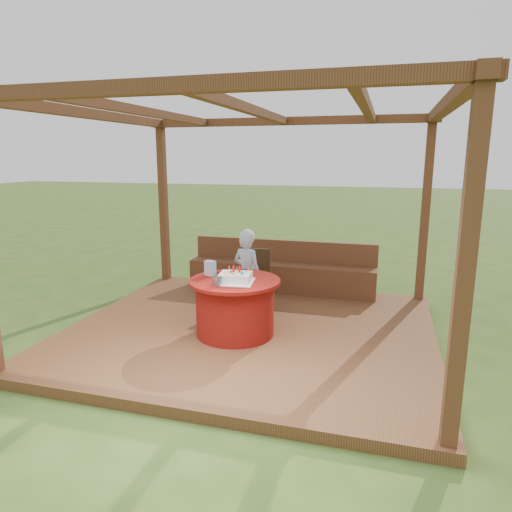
{
  "coord_description": "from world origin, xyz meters",
  "views": [
    {
      "loc": [
        1.58,
        -5.24,
        2.26
      ],
      "look_at": [
        0.0,
        0.25,
        1.0
      ],
      "focal_mm": 32.0,
      "sensor_mm": 36.0,
      "label": 1
    }
  ],
  "objects_px": {
    "elderly_woman": "(247,271)",
    "birthday_cake": "(235,277)",
    "drinking_glass": "(217,282)",
    "chair": "(256,276)",
    "table": "(235,306)",
    "bench": "(281,274)",
    "gift_bag": "(210,268)"
  },
  "relations": [
    {
      "from": "birthday_cake",
      "to": "drinking_glass",
      "type": "distance_m",
      "value": 0.26
    },
    {
      "from": "bench",
      "to": "chair",
      "type": "relative_size",
      "value": 3.62
    },
    {
      "from": "elderly_woman",
      "to": "birthday_cake",
      "type": "relative_size",
      "value": 2.56
    },
    {
      "from": "gift_bag",
      "to": "birthday_cake",
      "type": "bearing_deg",
      "value": -10.38
    },
    {
      "from": "drinking_glass",
      "to": "bench",
      "type": "bearing_deg",
      "value": 84.37
    },
    {
      "from": "table",
      "to": "birthday_cake",
      "type": "distance_m",
      "value": 0.41
    },
    {
      "from": "bench",
      "to": "elderly_woman",
      "type": "height_order",
      "value": "elderly_woman"
    },
    {
      "from": "chair",
      "to": "gift_bag",
      "type": "relative_size",
      "value": 4.53
    },
    {
      "from": "drinking_glass",
      "to": "chair",
      "type": "bearing_deg",
      "value": 87.92
    },
    {
      "from": "bench",
      "to": "birthday_cake",
      "type": "height_order",
      "value": "birthday_cake"
    },
    {
      "from": "table",
      "to": "gift_bag",
      "type": "xyz_separation_m",
      "value": [
        -0.35,
        0.1,
        0.43
      ]
    },
    {
      "from": "table",
      "to": "gift_bag",
      "type": "height_order",
      "value": "gift_bag"
    },
    {
      "from": "birthday_cake",
      "to": "drinking_glass",
      "type": "xyz_separation_m",
      "value": [
        -0.15,
        -0.21,
        -0.01
      ]
    },
    {
      "from": "table",
      "to": "drinking_glass",
      "type": "bearing_deg",
      "value": -108.57
    },
    {
      "from": "elderly_woman",
      "to": "bench",
      "type": "bearing_deg",
      "value": 80.87
    },
    {
      "from": "bench",
      "to": "chair",
      "type": "height_order",
      "value": "chair"
    },
    {
      "from": "bench",
      "to": "birthday_cake",
      "type": "relative_size",
      "value": 6.49
    },
    {
      "from": "elderly_woman",
      "to": "birthday_cake",
      "type": "height_order",
      "value": "elderly_woman"
    },
    {
      "from": "table",
      "to": "chair",
      "type": "distance_m",
      "value": 1.12
    },
    {
      "from": "birthday_cake",
      "to": "drinking_glass",
      "type": "relative_size",
      "value": 4.23
    },
    {
      "from": "birthday_cake",
      "to": "drinking_glass",
      "type": "bearing_deg",
      "value": -125.25
    },
    {
      "from": "table",
      "to": "gift_bag",
      "type": "relative_size",
      "value": 5.98
    },
    {
      "from": "drinking_glass",
      "to": "birthday_cake",
      "type": "bearing_deg",
      "value": 54.75
    },
    {
      "from": "elderly_woman",
      "to": "gift_bag",
      "type": "xyz_separation_m",
      "value": [
        -0.28,
        -0.65,
        0.18
      ]
    },
    {
      "from": "elderly_woman",
      "to": "drinking_glass",
      "type": "height_order",
      "value": "elderly_woman"
    },
    {
      "from": "table",
      "to": "birthday_cake",
      "type": "xyz_separation_m",
      "value": [
        0.04,
        -0.1,
        0.4
      ]
    },
    {
      "from": "table",
      "to": "drinking_glass",
      "type": "xyz_separation_m",
      "value": [
        -0.11,
        -0.31,
        0.39
      ]
    },
    {
      "from": "bench",
      "to": "gift_bag",
      "type": "xyz_separation_m",
      "value": [
        -0.47,
        -1.87,
        0.52
      ]
    },
    {
      "from": "chair",
      "to": "drinking_glass",
      "type": "height_order",
      "value": "chair"
    },
    {
      "from": "chair",
      "to": "birthday_cake",
      "type": "distance_m",
      "value": 1.26
    },
    {
      "from": "elderly_woman",
      "to": "birthday_cake",
      "type": "bearing_deg",
      "value": -82.02
    },
    {
      "from": "chair",
      "to": "gift_bag",
      "type": "height_order",
      "value": "gift_bag"
    }
  ]
}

